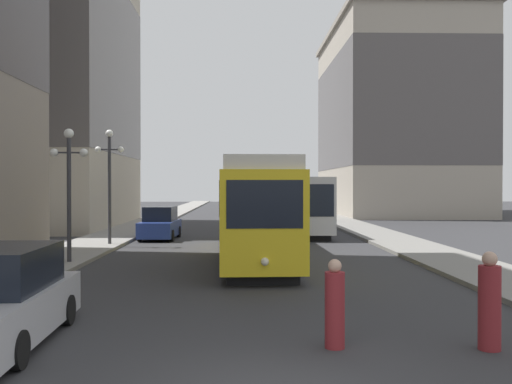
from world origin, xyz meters
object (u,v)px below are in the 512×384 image
streetcar (253,207)px  parked_car_left_mid (160,224)px  lamp_post_left_near (69,173)px  pedestrian_crossing_near (335,307)px  transit_bus (300,202)px  pedestrian_crossing_far (490,304)px  lamp_post_left_far (109,169)px  parked_car_left_near (1,300)px

streetcar → parked_car_left_mid: bearing=119.3°
lamp_post_left_near → parked_car_left_mid: bearing=79.7°
parked_car_left_mid → pedestrian_crossing_near: size_ratio=2.65×
transit_bus → pedestrian_crossing_near: transit_bus is taller
parked_car_left_mid → pedestrian_crossing_far: bearing=-65.6°
lamp_post_left_far → parked_car_left_mid: bearing=64.1°
streetcar → lamp_post_left_near: bearing=-164.4°
parked_car_left_near → lamp_post_left_far: size_ratio=0.88×
pedestrian_crossing_far → lamp_post_left_far: 21.07m
streetcar → lamp_post_left_far: size_ratio=2.62×
pedestrian_crossing_far → streetcar: bearing=174.2°
pedestrian_crossing_near → pedestrian_crossing_far: (2.78, -0.19, 0.07)m
transit_bus → pedestrian_crossing_far: transit_bus is taller
parked_car_left_mid → lamp_post_left_far: size_ratio=0.78×
pedestrian_crossing_far → lamp_post_left_near: (-10.89, 11.23, 2.61)m
lamp_post_left_far → parked_car_left_near: bearing=-83.7°
pedestrian_crossing_near → lamp_post_left_near: bearing=101.5°
transit_bus → parked_car_left_near: (-8.25, -25.41, -1.10)m
parked_car_left_mid → lamp_post_left_near: 10.97m
transit_bus → parked_car_left_mid: size_ratio=2.95×
parked_car_left_mid → lamp_post_left_far: 5.27m
transit_bus → pedestrian_crossing_near: 25.91m
pedestrian_crossing_near → lamp_post_left_far: 19.62m
lamp_post_left_far → lamp_post_left_near: bearing=-90.0°
streetcar → transit_bus: bearing=74.1°
lamp_post_left_near → pedestrian_crossing_near: bearing=-53.7°
transit_bus → pedestrian_crossing_far: 26.03m
lamp_post_left_near → lamp_post_left_far: size_ratio=0.89×
streetcar → transit_bus: 13.06m
parked_car_left_near → lamp_post_left_near: bearing=98.1°
transit_bus → lamp_post_left_far: (-10.15, -8.20, 1.85)m
pedestrian_crossing_near → lamp_post_left_far: (-8.11, 17.60, 3.04)m
parked_car_left_near → parked_car_left_mid: (0.00, 21.14, -0.00)m
streetcar → pedestrian_crossing_near: size_ratio=8.94×
pedestrian_crossing_near → lamp_post_left_far: size_ratio=0.29×
pedestrian_crossing_far → lamp_post_left_near: 15.86m
pedestrian_crossing_near → lamp_post_left_near: 13.96m
transit_bus → pedestrian_crossing_far: bearing=-88.2°
transit_bus → pedestrian_crossing_far: (0.74, -25.99, -1.12)m
pedestrian_crossing_near → lamp_post_left_near: size_ratio=0.33×
parked_car_left_mid → lamp_post_left_far: bearing=-113.9°
pedestrian_crossing_far → lamp_post_left_near: lamp_post_left_near is taller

